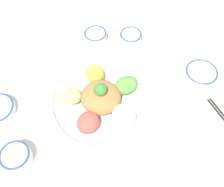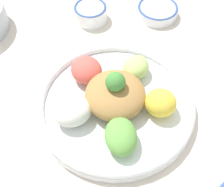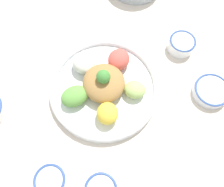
{
  "view_description": "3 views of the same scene",
  "coord_description": "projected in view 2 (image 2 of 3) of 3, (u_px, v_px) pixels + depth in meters",
  "views": [
    {
      "loc": [
        -0.11,
        -0.42,
        0.79
      ],
      "look_at": [
        0.08,
        0.02,
        0.04
      ],
      "focal_mm": 42.0,
      "sensor_mm": 36.0,
      "label": 1
    },
    {
      "loc": [
        0.44,
        0.02,
        0.6
      ],
      "look_at": [
        0.05,
        0.01,
        0.08
      ],
      "focal_mm": 50.0,
      "sensor_mm": 36.0,
      "label": 2
    },
    {
      "loc": [
        0.09,
        0.3,
        0.68
      ],
      "look_at": [
        0.02,
        0.05,
        0.02
      ],
      "focal_mm": 35.0,
      "sensor_mm": 36.0,
      "label": 3
    }
  ],
  "objects": [
    {
      "name": "salad_platter",
      "position": [
        115.0,
        101.0,
        0.7
      ],
      "size": [
        0.36,
        0.36,
        0.12
      ],
      "color": "white",
      "rests_on": "ground_plane"
    },
    {
      "name": "ground_plane",
      "position": [
        109.0,
        96.0,
        0.75
      ],
      "size": [
        2.4,
        2.4,
        0.0
      ],
      "primitive_type": "plane",
      "color": "silver"
    },
    {
      "name": "sauce_bowl_red",
      "position": [
        91.0,
        12.0,
        0.89
      ],
      "size": [
        0.09,
        0.09,
        0.05
      ],
      "color": "white",
      "rests_on": "ground_plane"
    },
    {
      "name": "sauce_bowl_dark",
      "position": [
        158.0,
        10.0,
        0.91
      ],
      "size": [
        0.12,
        0.12,
        0.03
      ],
      "color": "white",
      "rests_on": "ground_plane"
    }
  ]
}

